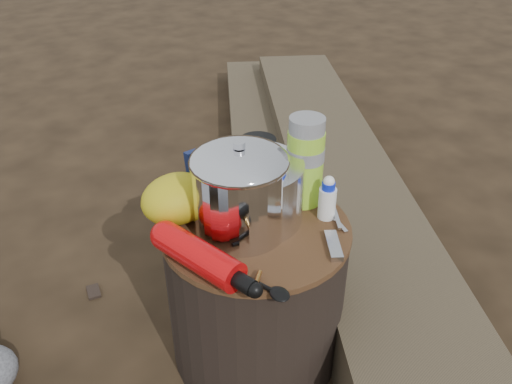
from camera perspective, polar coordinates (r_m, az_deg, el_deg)
ground at (r=1.43m, az=-0.00°, el=-16.39°), size 60.00×60.00×0.00m
stump at (r=1.29m, az=-0.00°, el=-10.75°), size 0.42×0.42×0.39m
log_main at (r=2.01m, az=8.25°, el=2.63°), size 1.33×2.01×0.18m
log_small at (r=2.46m, az=0.01°, el=7.96°), size 0.85×1.24×0.11m
foil_windscreen at (r=1.16m, az=-0.49°, el=0.09°), size 0.23×0.23×0.14m
camping_pot at (r=1.11m, az=-1.76°, el=0.25°), size 0.20×0.20×0.20m
fuel_bottle at (r=1.04m, az=-6.21°, el=-6.93°), size 0.13×0.27×0.06m
thermos at (r=1.20m, az=5.35°, el=3.31°), size 0.08×0.08×0.21m
travel_mug at (r=1.28m, az=0.21°, el=3.19°), size 0.08×0.08×0.13m
stuff_sack at (r=1.17m, az=-8.62°, el=-0.72°), size 0.16×0.13×0.11m
food_pouch at (r=1.25m, az=-5.34°, el=2.19°), size 0.10×0.03×0.12m
multitool at (r=1.12m, az=8.41°, el=-5.78°), size 0.07×0.09×0.01m
pot_grabber at (r=1.20m, az=8.41°, el=-2.66°), size 0.07×0.12×0.01m
spork at (r=1.03m, az=-0.47°, el=-9.51°), size 0.07×0.14×0.01m
squeeze_bottle at (r=1.18m, az=7.76°, el=-0.81°), size 0.04×0.04×0.09m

